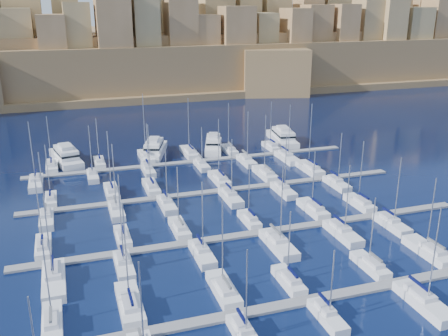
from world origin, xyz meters
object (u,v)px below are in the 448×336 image
object	(u,v)px
motor_yacht_d	(283,137)
motor_yacht_c	(213,145)
sailboat_0	(52,323)
sailboat_4	(371,265)
motor_yacht_a	(66,156)
sailboat_2	(224,289)
motor_yacht_b	(154,149)

from	to	relation	value
motor_yacht_d	motor_yacht_c	bearing A→B (deg)	-176.64
sailboat_0	sailboat_4	xyz separation A→B (m)	(47.11, -0.14, -0.01)
motor_yacht_a	motor_yacht_c	xyz separation A→B (m)	(39.21, -1.31, -0.00)
sailboat_4	motor_yacht_c	size ratio (longest dim) A/B	0.80
sailboat_2	motor_yacht_d	bearing A→B (deg)	59.64
sailboat_2	motor_yacht_c	xyz separation A→B (m)	(19.50, 68.95, 0.98)
sailboat_2	sailboat_4	world-z (taller)	sailboat_2
sailboat_4	motor_yacht_a	xyz separation A→B (m)	(-43.58, 70.84, 1.01)
sailboat_2	motor_yacht_b	bearing A→B (deg)	87.48
sailboat_4	motor_yacht_d	world-z (taller)	sailboat_4
sailboat_0	motor_yacht_a	bearing A→B (deg)	87.13
motor_yacht_b	motor_yacht_c	world-z (taller)	same
motor_yacht_c	sailboat_4	bearing A→B (deg)	-86.40
sailboat_0	motor_yacht_a	distance (m)	70.80
sailboat_0	sailboat_4	bearing A→B (deg)	-0.16
sailboat_0	motor_yacht_c	xyz separation A→B (m)	(42.75, 69.39, 1.00)
sailboat_4	motor_yacht_b	distance (m)	73.22
motor_yacht_a	motor_yacht_d	distance (m)	60.84
motor_yacht_b	motor_yacht_c	size ratio (longest dim) A/B	1.09
motor_yacht_a	motor_yacht_b	size ratio (longest dim) A/B	1.08
sailboat_2	motor_yacht_b	size ratio (longest dim) A/B	0.88
sailboat_2	motor_yacht_d	distance (m)	81.38
sailboat_2	motor_yacht_a	distance (m)	72.98
motor_yacht_c	motor_yacht_a	bearing A→B (deg)	178.09
motor_yacht_a	motor_yacht_d	bearing A→B (deg)	-0.04
sailboat_4	motor_yacht_c	xyz separation A→B (m)	(-4.37, 69.53, 1.01)
sailboat_0	motor_yacht_b	bearing A→B (deg)	69.42
sailboat_0	motor_yacht_b	distance (m)	74.84
sailboat_2	motor_yacht_a	bearing A→B (deg)	105.67
sailboat_0	motor_yacht_b	xyz separation A→B (m)	(26.31, 70.06, 1.00)
sailboat_2	motor_yacht_a	xyz separation A→B (m)	(-19.71, 70.26, 0.98)
sailboat_0	sailboat_4	world-z (taller)	sailboat_0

